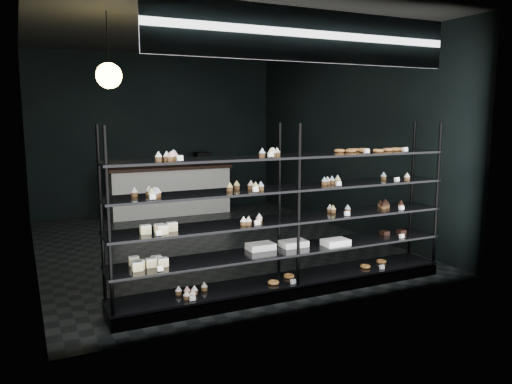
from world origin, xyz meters
TOP-DOWN VIEW (x-y plane):
  - room at (0.00, 0.00)m, footprint 5.01×6.01m
  - display_shelf at (0.02, -2.45)m, footprint 4.00×0.50m
  - signage at (0.00, -2.93)m, footprint 3.30×0.05m
  - pendant_lamp at (-1.59, -1.04)m, footprint 0.30×0.30m
  - service_counter at (0.10, 2.50)m, footprint 2.45×0.65m

SIDE VIEW (x-z plane):
  - service_counter at x=0.10m, z-range -0.11..1.12m
  - display_shelf at x=0.02m, z-range -0.33..1.58m
  - room at x=0.00m, z-range 0.00..3.20m
  - pendant_lamp at x=-1.59m, z-range 2.01..2.89m
  - signage at x=0.00m, z-range 2.50..3.00m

